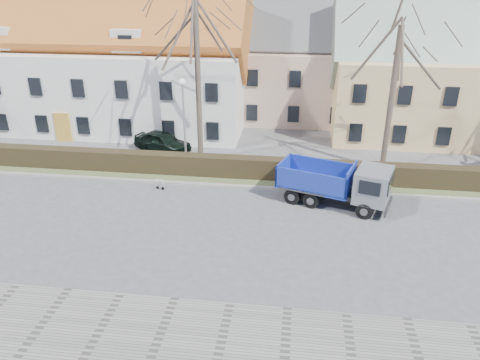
# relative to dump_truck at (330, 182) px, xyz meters

# --- Properties ---
(ground) EXTENTS (120.00, 120.00, 0.00)m
(ground) POSITION_rel_dump_truck_xyz_m (-6.35, -3.22, -1.26)
(ground) COLOR #505053
(sidewalk_near) EXTENTS (80.00, 5.00, 0.08)m
(sidewalk_near) POSITION_rel_dump_truck_xyz_m (-6.35, -11.72, -1.22)
(sidewalk_near) COLOR gray
(sidewalk_near) RESTS_ON ground
(curb_far) EXTENTS (80.00, 0.30, 0.12)m
(curb_far) POSITION_rel_dump_truck_xyz_m (-6.35, 1.38, -1.20)
(curb_far) COLOR gray
(curb_far) RESTS_ON ground
(grass_strip) EXTENTS (80.00, 3.00, 0.10)m
(grass_strip) POSITION_rel_dump_truck_xyz_m (-6.35, 2.98, -1.21)
(grass_strip) COLOR #495731
(grass_strip) RESTS_ON ground
(hedge) EXTENTS (60.00, 0.90, 1.30)m
(hedge) POSITION_rel_dump_truck_xyz_m (-6.35, 2.78, -0.61)
(hedge) COLOR black
(hedge) RESTS_ON ground
(building_white) EXTENTS (26.80, 10.80, 9.50)m
(building_white) POSITION_rel_dump_truck_xyz_m (-19.35, 12.78, 3.49)
(building_white) COLOR silver
(building_white) RESTS_ON ground
(building_pink) EXTENTS (10.80, 8.80, 8.00)m
(building_pink) POSITION_rel_dump_truck_xyz_m (-2.35, 16.78, 2.74)
(building_pink) COLOR tan
(building_pink) RESTS_ON ground
(building_yellow) EXTENTS (18.80, 10.80, 8.50)m
(building_yellow) POSITION_rel_dump_truck_xyz_m (9.65, 13.78, 2.99)
(building_yellow) COLOR #DEB87A
(building_yellow) RESTS_ON ground
(tree_1) EXTENTS (9.20, 9.20, 12.65)m
(tree_1) POSITION_rel_dump_truck_xyz_m (-8.35, 5.28, 5.06)
(tree_1) COLOR #4B3E34
(tree_1) RESTS_ON ground
(tree_2) EXTENTS (8.00, 8.00, 11.00)m
(tree_2) POSITION_rel_dump_truck_xyz_m (3.65, 5.28, 4.24)
(tree_2) COLOR #4B3E34
(tree_2) RESTS_ON ground
(dump_truck) EXTENTS (6.72, 4.17, 2.52)m
(dump_truck) POSITION_rel_dump_truck_xyz_m (0.00, 0.00, 0.00)
(dump_truck) COLOR navy
(dump_truck) RESTS_ON ground
(streetlight) EXTENTS (0.47, 0.47, 5.97)m
(streetlight) POSITION_rel_dump_truck_xyz_m (-8.99, 3.78, 1.72)
(streetlight) COLOR #A0A1A3
(streetlight) RESTS_ON ground
(cart_frame) EXTENTS (0.86, 0.58, 0.72)m
(cart_frame) POSITION_rel_dump_truck_xyz_m (-10.01, 0.50, -0.90)
(cart_frame) COLOR silver
(cart_frame) RESTS_ON ground
(parked_car_a) EXTENTS (4.57, 3.11, 1.44)m
(parked_car_a) POSITION_rel_dump_truck_xyz_m (-11.40, 6.66, -0.54)
(parked_car_a) COLOR black
(parked_car_a) RESTS_ON ground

